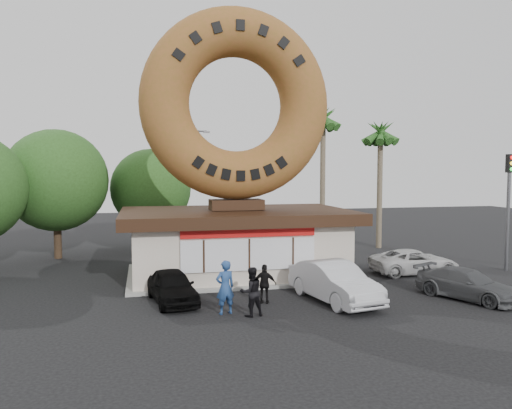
{
  "coord_description": "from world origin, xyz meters",
  "views": [
    {
      "loc": [
        -4.5,
        -18.28,
        5.27
      ],
      "look_at": [
        0.55,
        4.0,
        3.68
      ],
      "focal_mm": 35.0,
      "sensor_mm": 36.0,
      "label": 1
    }
  ],
  "objects_px": {
    "donut_shop": "(236,240)",
    "car_white": "(414,262)",
    "traffic_signal": "(509,197)",
    "person_center": "(251,292)",
    "person_left": "(225,287)",
    "street_lamp": "(183,181)",
    "person_right": "(265,284)",
    "car_silver": "(334,282)",
    "car_black": "(172,286)",
    "car_grey": "(467,284)",
    "giant_donut": "(236,104)"
  },
  "relations": [
    {
      "from": "traffic_signal",
      "to": "person_center",
      "type": "xyz_separation_m",
      "value": [
        -14.76,
        -5.01,
        -2.97
      ]
    },
    {
      "from": "giant_donut",
      "to": "traffic_signal",
      "type": "xyz_separation_m",
      "value": [
        14.0,
        -2.01,
        -4.6
      ]
    },
    {
      "from": "person_left",
      "to": "car_grey",
      "type": "bearing_deg",
      "value": 165.36
    },
    {
      "from": "street_lamp",
      "to": "person_right",
      "type": "distance_m",
      "value": 16.03
    },
    {
      "from": "person_left",
      "to": "person_right",
      "type": "bearing_deg",
      "value": -162.67
    },
    {
      "from": "car_grey",
      "to": "car_white",
      "type": "bearing_deg",
      "value": 58.33
    },
    {
      "from": "car_silver",
      "to": "person_left",
      "type": "bearing_deg",
      "value": 178.04
    },
    {
      "from": "giant_donut",
      "to": "car_black",
      "type": "relative_size",
      "value": 2.44
    },
    {
      "from": "car_grey",
      "to": "person_left",
      "type": "bearing_deg",
      "value": 153.75
    },
    {
      "from": "donut_shop",
      "to": "person_center",
      "type": "xyz_separation_m",
      "value": [
        -0.76,
        -7.01,
        -0.87
      ]
    },
    {
      "from": "car_white",
      "to": "donut_shop",
      "type": "bearing_deg",
      "value": 79.49
    },
    {
      "from": "giant_donut",
      "to": "person_center",
      "type": "xyz_separation_m",
      "value": [
        -0.76,
        -7.02,
        -7.57
      ]
    },
    {
      "from": "person_left",
      "to": "car_white",
      "type": "height_order",
      "value": "person_left"
    },
    {
      "from": "person_center",
      "to": "car_silver",
      "type": "distance_m",
      "value": 3.87
    },
    {
      "from": "traffic_signal",
      "to": "person_right",
      "type": "distance_m",
      "value": 14.63
    },
    {
      "from": "street_lamp",
      "to": "car_silver",
      "type": "relative_size",
      "value": 1.67
    },
    {
      "from": "donut_shop",
      "to": "car_white",
      "type": "distance_m",
      "value": 9.09
    },
    {
      "from": "person_left",
      "to": "traffic_signal",
      "type": "bearing_deg",
      "value": -178.0
    },
    {
      "from": "donut_shop",
      "to": "person_right",
      "type": "xyz_separation_m",
      "value": [
        0.12,
        -5.45,
        -0.99
      ]
    },
    {
      "from": "person_center",
      "to": "car_black",
      "type": "bearing_deg",
      "value": -56.18
    },
    {
      "from": "person_center",
      "to": "traffic_signal",
      "type": "bearing_deg",
      "value": -174.1
    },
    {
      "from": "traffic_signal",
      "to": "car_white",
      "type": "bearing_deg",
      "value": 176.19
    },
    {
      "from": "person_right",
      "to": "giant_donut",
      "type": "bearing_deg",
      "value": -67.86
    },
    {
      "from": "traffic_signal",
      "to": "car_black",
      "type": "height_order",
      "value": "traffic_signal"
    },
    {
      "from": "giant_donut",
      "to": "car_grey",
      "type": "distance_m",
      "value": 13.24
    },
    {
      "from": "street_lamp",
      "to": "person_left",
      "type": "height_order",
      "value": "street_lamp"
    },
    {
      "from": "car_silver",
      "to": "car_grey",
      "type": "relative_size",
      "value": 1.14
    },
    {
      "from": "car_silver",
      "to": "traffic_signal",
      "type": "bearing_deg",
      "value": 7.44
    },
    {
      "from": "donut_shop",
      "to": "car_white",
      "type": "relative_size",
      "value": 2.52
    },
    {
      "from": "person_left",
      "to": "car_grey",
      "type": "xyz_separation_m",
      "value": [
        9.98,
        -0.08,
        -0.38
      ]
    },
    {
      "from": "car_silver",
      "to": "car_white",
      "type": "relative_size",
      "value": 1.08
    },
    {
      "from": "person_center",
      "to": "car_silver",
      "type": "xyz_separation_m",
      "value": [
        3.67,
        1.23,
        -0.1
      ]
    },
    {
      "from": "person_left",
      "to": "car_grey",
      "type": "distance_m",
      "value": 9.99
    },
    {
      "from": "donut_shop",
      "to": "giant_donut",
      "type": "height_order",
      "value": "giant_donut"
    },
    {
      "from": "car_black",
      "to": "car_silver",
      "type": "xyz_separation_m",
      "value": [
        6.34,
        -1.29,
        0.14
      ]
    },
    {
      "from": "donut_shop",
      "to": "car_black",
      "type": "distance_m",
      "value": 5.76
    },
    {
      "from": "giant_donut",
      "to": "person_right",
      "type": "xyz_separation_m",
      "value": [
        0.12,
        -5.47,
        -7.69
      ]
    },
    {
      "from": "person_left",
      "to": "donut_shop",
      "type": "bearing_deg",
      "value": -118.23
    },
    {
      "from": "donut_shop",
      "to": "car_silver",
      "type": "bearing_deg",
      "value": -63.25
    },
    {
      "from": "donut_shop",
      "to": "giant_donut",
      "type": "bearing_deg",
      "value": 90.0
    },
    {
      "from": "giant_donut",
      "to": "street_lamp",
      "type": "distance_m",
      "value": 10.92
    },
    {
      "from": "donut_shop",
      "to": "car_silver",
      "type": "relative_size",
      "value": 2.33
    },
    {
      "from": "street_lamp",
      "to": "person_right",
      "type": "height_order",
      "value": "street_lamp"
    },
    {
      "from": "street_lamp",
      "to": "car_white",
      "type": "height_order",
      "value": "street_lamp"
    },
    {
      "from": "giant_donut",
      "to": "car_silver",
      "type": "relative_size",
      "value": 1.94
    },
    {
      "from": "giant_donut",
      "to": "person_center",
      "type": "bearing_deg",
      "value": -96.2
    },
    {
      "from": "person_center",
      "to": "street_lamp",
      "type": "bearing_deg",
      "value": -99.18
    },
    {
      "from": "person_center",
      "to": "person_right",
      "type": "height_order",
      "value": "person_center"
    },
    {
      "from": "car_black",
      "to": "car_silver",
      "type": "relative_size",
      "value": 0.8
    },
    {
      "from": "street_lamp",
      "to": "car_silver",
      "type": "height_order",
      "value": "street_lamp"
    }
  ]
}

